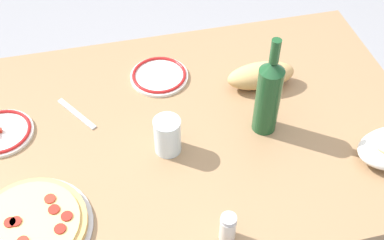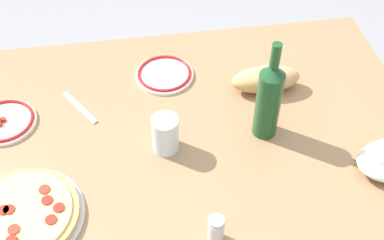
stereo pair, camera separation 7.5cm
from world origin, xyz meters
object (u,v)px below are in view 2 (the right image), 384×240
Objects in this scene: pepperoni_pizza at (23,215)px; side_plate_far at (164,74)px; wine_bottle at (269,99)px; side_plate_near at (5,122)px; dining_table at (192,151)px; bread_loaf at (266,79)px; water_glass at (165,134)px; spice_shaker at (215,230)px.

pepperoni_pizza is 1.62× the size of side_plate_far.
side_plate_near is (-0.75, 0.14, -0.12)m from wine_bottle.
dining_table is 0.27m from side_plate_far.
bread_loaf is at bearing 74.92° from wine_bottle.
wine_bottle reaches higher than dining_table.
dining_table is 6.22× the size of bread_loaf.
water_glass reaches higher than spice_shaker.
side_plate_far is 0.32m from bread_loaf.
bread_loaf is (0.79, 0.03, 0.03)m from side_plate_near.
pepperoni_pizza is 3.48× the size of spice_shaker.
side_plate_far is (0.49, 0.14, -0.00)m from side_plate_near.
dining_table is 0.56m from side_plate_near.
spice_shaker is at bearing -41.07° from side_plate_near.
spice_shaker is at bearing -75.24° from water_glass.
bread_loaf reaches higher than dining_table.
water_glass reaches higher than bread_loaf.
spice_shaker is at bearing -122.66° from wine_bottle.
pepperoni_pizza is 0.80m from bread_loaf.
water_glass is 0.60× the size of side_plate_far.
pepperoni_pizza is at bearing -155.00° from water_glass.
wine_bottle is (0.20, -0.05, 0.24)m from dining_table.
pepperoni_pizza is (-0.46, -0.24, 0.13)m from dining_table.
side_plate_near is at bearing 138.93° from spice_shaker.
side_plate_near is 0.51m from side_plate_far.
spice_shaker is (0.05, -0.60, 0.03)m from side_plate_far.
water_glass is 0.52× the size of bread_loaf.
wine_bottle is at bearing 57.34° from spice_shaker.
pepperoni_pizza is at bearing -152.69° from bread_loaf.
side_plate_near reaches higher than side_plate_far.
dining_table is 7.33× the size of side_plate_near.
dining_table is 7.18× the size of side_plate_far.
side_plate_far is 2.15× the size of spice_shaker.
wine_bottle is at bearing 3.66° from water_glass.
side_plate_far is at bearing 84.16° from water_glass.
side_plate_near is at bearing 103.30° from pepperoni_pizza.
wine_bottle reaches higher than water_glass.
side_plate_far is at bearing 160.50° from bread_loaf.
wine_bottle is 0.40m from side_plate_far.
side_plate_near is at bearing 169.79° from dining_table.
spice_shaker reaches higher than side_plate_near.
pepperoni_pizza is at bearing -130.62° from side_plate_far.
bread_loaf is at bearing 29.80° from water_glass.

